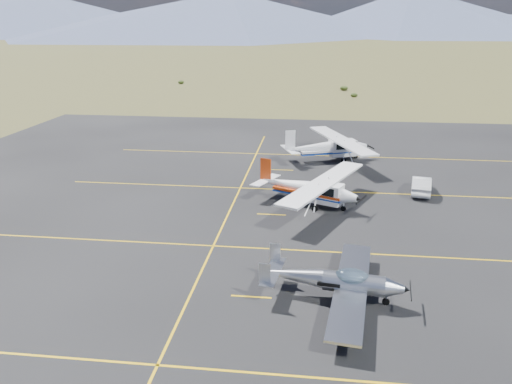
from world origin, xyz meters
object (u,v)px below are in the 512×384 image
(aircraft_low_wing, at_px, (337,281))
(sedan, at_px, (421,185))
(aircraft_cessna, at_px, (308,187))
(aircraft_plain, at_px, (328,147))

(aircraft_low_wing, relative_size, sedan, 2.34)
(aircraft_cessna, distance_m, sedan, 9.43)
(aircraft_low_wing, distance_m, sedan, 18.08)
(aircraft_cessna, bearing_deg, aircraft_plain, 106.67)
(aircraft_low_wing, xyz_separation_m, sedan, (7.08, 16.64, -0.30))
(aircraft_low_wing, xyz_separation_m, aircraft_cessna, (-1.61, 13.05, 0.34))
(aircraft_plain, bearing_deg, aircraft_low_wing, -111.04)
(aircraft_low_wing, bearing_deg, sedan, 74.53)
(aircraft_low_wing, distance_m, aircraft_cessna, 13.16)
(aircraft_plain, distance_m, sedan, 11.24)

